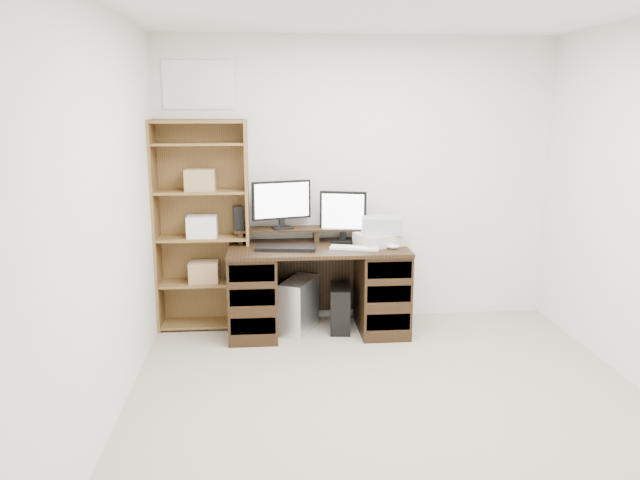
{
  "coord_description": "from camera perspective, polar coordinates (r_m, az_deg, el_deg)",
  "views": [
    {
      "loc": [
        -0.8,
        -3.46,
        1.92
      ],
      "look_at": [
        -0.37,
        1.43,
        0.85
      ],
      "focal_mm": 35.0,
      "sensor_mm": 36.0,
      "label": 1
    }
  ],
  "objects": [
    {
      "name": "basket",
      "position": [
        5.3,
        5.64,
        1.37
      ],
      "size": [
        0.35,
        0.26,
        0.14
      ],
      "primitive_type": "cube",
      "rotation": [
        0.0,
        0.0,
        -0.09
      ],
      "color": "#A5A9B0",
      "rests_on": "printer"
    },
    {
      "name": "tower_black",
      "position": [
        5.44,
        1.87,
        -6.19
      ],
      "size": [
        0.21,
        0.41,
        0.39
      ],
      "rotation": [
        0.0,
        0.0,
        -0.11
      ],
      "color": "black",
      "rests_on": "ground"
    },
    {
      "name": "monitor_wide",
      "position": [
        5.36,
        -3.54,
        3.49
      ],
      "size": [
        0.51,
        0.2,
        0.41
      ],
      "rotation": [
        0.0,
        0.0,
        0.29
      ],
      "color": "black",
      "rests_on": "riser_shelf"
    },
    {
      "name": "printer",
      "position": [
        5.33,
        5.62,
        0.1
      ],
      "size": [
        0.48,
        0.43,
        0.1
      ],
      "primitive_type": "cube",
      "rotation": [
        0.0,
        0.0,
        0.39
      ],
      "color": "#B9B1A1",
      "rests_on": "desk"
    },
    {
      "name": "monitor_small",
      "position": [
        5.38,
        2.12,
        2.34
      ],
      "size": [
        0.4,
        0.19,
        0.44
      ],
      "rotation": [
        0.0,
        0.0,
        -0.26
      ],
      "color": "black",
      "rests_on": "desk"
    },
    {
      "name": "room",
      "position": [
        3.61,
        7.86,
        1.51
      ],
      "size": [
        3.54,
        4.04,
        2.54
      ],
      "color": "tan",
      "rests_on": "ground"
    },
    {
      "name": "riser_shelf",
      "position": [
        5.43,
        -0.38,
        0.87
      ],
      "size": [
        1.4,
        0.22,
        0.12
      ],
      "color": "black",
      "rests_on": "desk"
    },
    {
      "name": "mouse",
      "position": [
        5.19,
        6.69,
        -0.6
      ],
      "size": [
        0.1,
        0.07,
        0.04
      ],
      "primitive_type": "ellipsoid",
      "rotation": [
        0.0,
        0.0,
        0.02
      ],
      "color": "silver",
      "rests_on": "desk"
    },
    {
      "name": "keyboard_black",
      "position": [
        5.13,
        -3.15,
        -0.75
      ],
      "size": [
        0.51,
        0.23,
        0.03
      ],
      "primitive_type": "cube",
      "rotation": [
        0.0,
        0.0,
        -0.14
      ],
      "color": "black",
      "rests_on": "desk"
    },
    {
      "name": "bookshelf",
      "position": [
        5.44,
        -10.7,
        1.46
      ],
      "size": [
        0.8,
        0.3,
        1.8
      ],
      "color": "brown",
      "rests_on": "ground"
    },
    {
      "name": "keyboard_white",
      "position": [
        5.16,
        3.18,
        -0.72
      ],
      "size": [
        0.42,
        0.22,
        0.02
      ],
      "primitive_type": "cube",
      "rotation": [
        0.0,
        0.0,
        -0.26
      ],
      "color": "white",
      "rests_on": "desk"
    },
    {
      "name": "speaker",
      "position": [
        5.36,
        -7.5,
        2.02
      ],
      "size": [
        0.1,
        0.1,
        0.21
      ],
      "primitive_type": "cube",
      "rotation": [
        0.0,
        0.0,
        0.18
      ],
      "color": "black",
      "rests_on": "riser_shelf"
    },
    {
      "name": "tower_silver",
      "position": [
        5.39,
        -1.94,
        -5.98
      ],
      "size": [
        0.38,
        0.5,
        0.46
      ],
      "primitive_type": "cube",
      "rotation": [
        0.0,
        0.0,
        -0.43
      ],
      "color": "silver",
      "rests_on": "ground"
    },
    {
      "name": "desk",
      "position": [
        5.34,
        -0.2,
        -4.35
      ],
      "size": [
        1.5,
        0.7,
        0.75
      ],
      "color": "black",
      "rests_on": "ground"
    }
  ]
}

